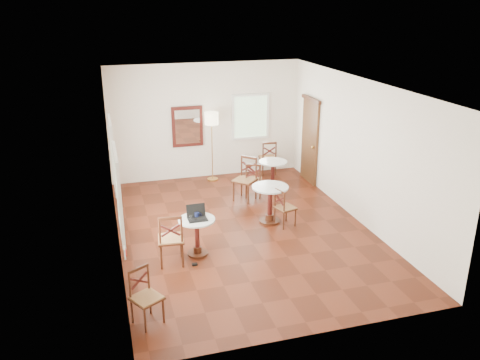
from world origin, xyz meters
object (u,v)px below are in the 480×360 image
(cafe_table_mid, at_px, (270,200))
(laptop, at_px, (197,215))
(chair_mid_b, at_px, (284,208))
(chair_back_a, at_px, (268,158))
(cafe_table_near, at_px, (197,233))
(mouse, at_px, (196,220))
(chair_near_a, at_px, (171,239))
(navy_mug, at_px, (197,215))
(cafe_table_back, at_px, (273,172))
(floor_lamp, at_px, (212,123))
(chair_near_b, at_px, (146,297))
(chair_mid_a, at_px, (253,180))
(power_adapter, at_px, (195,264))
(chair_back_b, at_px, (245,179))
(water_glass, at_px, (191,218))

(cafe_table_mid, height_order, laptop, laptop)
(chair_mid_b, bearing_deg, chair_back_a, -29.60)
(cafe_table_near, relative_size, mouse, 7.85)
(laptop, distance_m, mouse, 0.10)
(laptop, bearing_deg, cafe_table_mid, 27.68)
(cafe_table_mid, bearing_deg, chair_near_a, -152.18)
(cafe_table_mid, relative_size, navy_mug, 6.30)
(chair_near_a, bearing_deg, cafe_table_mid, -146.53)
(cafe_table_near, distance_m, navy_mug, 0.33)
(cafe_table_back, bearing_deg, mouse, -131.40)
(floor_lamp, bearing_deg, chair_near_a, -112.54)
(cafe_table_back, distance_m, floor_lamp, 2.00)
(chair_near_b, relative_size, navy_mug, 6.68)
(chair_back_a, relative_size, navy_mug, 7.26)
(chair_near_a, height_order, chair_mid_a, chair_near_a)
(power_adapter, bearing_deg, floor_lamp, 72.81)
(chair_near_b, distance_m, power_adapter, 1.79)
(chair_near_a, relative_size, chair_back_a, 1.06)
(cafe_table_back, relative_size, laptop, 2.10)
(chair_mid_a, xyz_separation_m, laptop, (-1.85, -2.43, 0.35))
(power_adapter, bearing_deg, chair_near_b, -124.67)
(laptop, relative_size, navy_mug, 2.74)
(chair_back_b, bearing_deg, cafe_table_back, 73.07)
(cafe_table_back, relative_size, chair_near_b, 0.86)
(chair_near_a, relative_size, power_adapter, 10.41)
(chair_near_b, xyz_separation_m, floor_lamp, (2.31, 5.70, 1.10))
(chair_mid_b, distance_m, water_glass, 2.27)
(cafe_table_near, bearing_deg, chair_back_a, 55.07)
(chair_mid_b, height_order, floor_lamp, floor_lamp)
(mouse, height_order, navy_mug, navy_mug)
(cafe_table_mid, bearing_deg, chair_mid_b, -46.87)
(chair_near_b, relative_size, laptop, 2.44)
(chair_near_b, relative_size, chair_mid_b, 1.05)
(cafe_table_back, bearing_deg, chair_back_b, -151.91)
(laptop, height_order, water_glass, laptop)
(cafe_table_back, height_order, water_glass, water_glass)
(cafe_table_mid, relative_size, floor_lamp, 0.45)
(chair_back_a, height_order, mouse, chair_back_a)
(cafe_table_mid, distance_m, chair_near_b, 4.02)
(cafe_table_near, height_order, chair_near_b, chair_near_b)
(chair_mid_a, bearing_deg, cafe_table_near, 74.10)
(laptop, bearing_deg, chair_mid_b, 18.58)
(chair_back_b, bearing_deg, water_glass, -81.38)
(chair_mid_a, relative_size, chair_back_b, 0.84)
(cafe_table_near, distance_m, chair_near_a, 0.56)
(laptop, relative_size, mouse, 3.86)
(power_adapter, bearing_deg, chair_mid_a, 54.98)
(cafe_table_near, xyz_separation_m, cafe_table_mid, (1.76, 0.98, 0.06))
(chair_mid_a, height_order, chair_back_b, chair_back_b)
(chair_near_a, bearing_deg, water_glass, -149.80)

